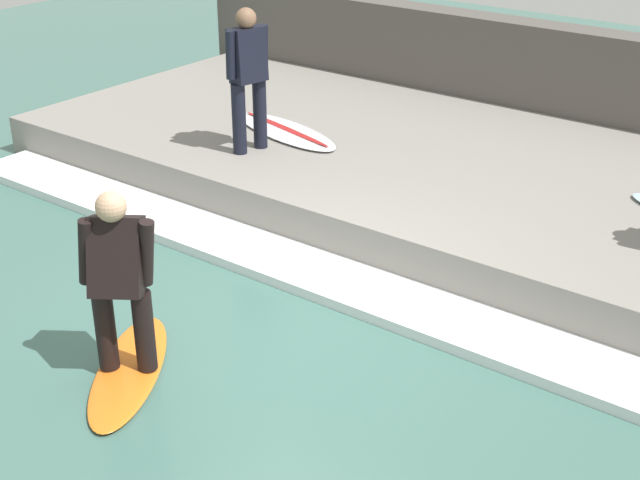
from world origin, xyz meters
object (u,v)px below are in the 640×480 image
(surfer_riding, at_px, (118,274))
(surfboard_waiting_far, at_px, (286,131))
(surfer_waiting_far, at_px, (248,72))
(surfboard_riding, at_px, (129,370))

(surfer_riding, bearing_deg, surfboard_waiting_far, 22.87)
(surfer_riding, xyz_separation_m, surfer_waiting_far, (3.60, 1.78, 0.52))
(surfboard_waiting_far, bearing_deg, surfer_waiting_far, -176.66)
(surfboard_riding, distance_m, surfboard_waiting_far, 4.72)
(surfboard_riding, xyz_separation_m, surfer_riding, (0.00, 0.00, 0.90))
(surfboard_riding, bearing_deg, surfer_riding, 0.00)
(surfboard_riding, bearing_deg, surfboard_waiting_far, 22.87)
(surfboard_riding, height_order, surfer_riding, surfer_riding)
(surfer_riding, relative_size, surfer_waiting_far, 0.93)
(surfer_waiting_far, relative_size, surfboard_waiting_far, 0.87)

